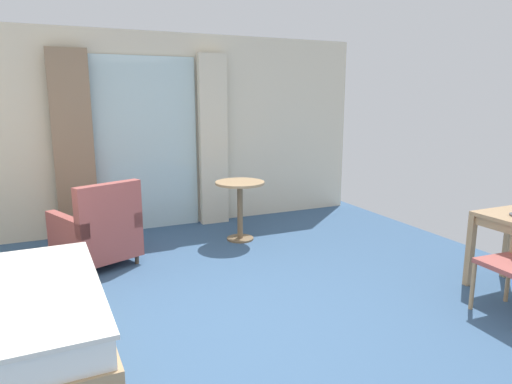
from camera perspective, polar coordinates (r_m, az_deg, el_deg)
The scene contains 7 objects.
ground at distance 3.69m, azimuth -3.87°, elevation -17.86°, with size 6.86×6.91×0.10m, color #38567A.
wall_back at distance 6.32m, azimuth -14.39°, elevation 7.16°, with size 6.46×0.12×2.60m, color beige.
balcony_glass_door at distance 6.27m, azimuth -13.54°, elevation 5.73°, with size 1.37×0.02×2.29m, color silver.
curtain_panel_left at distance 6.06m, azimuth -21.82°, elevation 5.27°, with size 0.47×0.10×2.34m, color #897056.
curtain_panel_right at distance 6.40m, azimuth -5.36°, elevation 6.37°, with size 0.39×0.10×2.34m, color beige.
armchair_by_window at distance 5.17m, azimuth -19.16°, elevation -4.81°, with size 0.94×1.00×0.92m.
round_cafe_table at distance 5.68m, azimuth -2.02°, elevation -0.70°, with size 0.61×0.61×0.75m.
Camera 1 is at (-1.11, -3.01, 1.77)m, focal length 32.05 mm.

